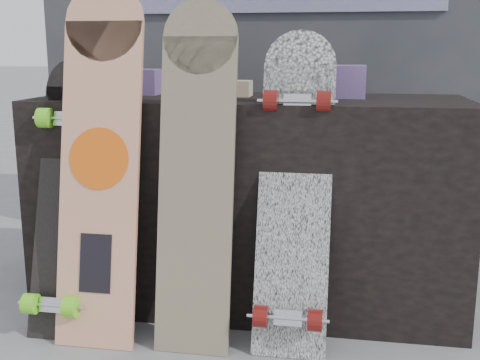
% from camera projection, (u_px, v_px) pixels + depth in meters
% --- Properties ---
extents(ground, '(60.00, 60.00, 0.00)m').
position_uv_depth(ground, '(225.00, 358.00, 1.95)').
color(ground, slate).
rests_on(ground, ground).
extents(vendor_table, '(1.60, 0.60, 0.80)m').
position_uv_depth(vendor_table, '(250.00, 201.00, 2.34)').
color(vendor_table, black).
rests_on(vendor_table, ground).
extents(booth, '(2.40, 0.22, 2.20)m').
position_uv_depth(booth, '(277.00, 24.00, 3.01)').
color(booth, '#303135').
rests_on(booth, ground).
extents(merch_box_purple, '(0.18, 0.12, 0.10)m').
position_uv_depth(merch_box_purple, '(138.00, 82.00, 2.41)').
color(merch_box_purple, '#4D3267').
rests_on(merch_box_purple, vendor_table).
extents(merch_box_small, '(0.14, 0.14, 0.12)m').
position_uv_depth(merch_box_small, '(346.00, 82.00, 2.24)').
color(merch_box_small, '#4D3267').
rests_on(merch_box_small, vendor_table).
extents(merch_box_flat, '(0.22, 0.10, 0.06)m').
position_uv_depth(merch_box_flat, '(223.00, 88.00, 2.33)').
color(merch_box_flat, '#D1B78C').
rests_on(merch_box_flat, vendor_table).
extents(longboard_geisha, '(0.27, 0.27, 1.21)m').
position_uv_depth(longboard_geisha, '(100.00, 153.00, 2.01)').
color(longboard_geisha, '#D3B38E').
rests_on(longboard_geisha, ground).
extents(longboard_celtic, '(0.25, 0.23, 1.14)m').
position_uv_depth(longboard_celtic, '(197.00, 165.00, 1.96)').
color(longboard_celtic, '#C7B588').
rests_on(longboard_celtic, ground).
extents(longboard_cascadia, '(0.24, 0.37, 1.05)m').
position_uv_depth(longboard_cascadia, '(295.00, 185.00, 1.98)').
color(longboard_cascadia, white).
rests_on(longboard_cascadia, ground).
extents(skateboard_dark, '(0.22, 0.36, 0.95)m').
position_uv_depth(skateboard_dark, '(66.00, 192.00, 2.10)').
color(skateboard_dark, black).
rests_on(skateboard_dark, ground).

